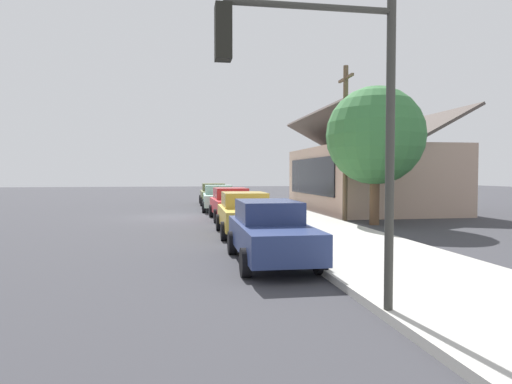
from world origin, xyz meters
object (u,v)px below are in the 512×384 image
object	(u,v)px
car_seafoam	(219,198)
car_navy	(270,231)
shade_tree	(375,136)
traffic_light_main	(325,95)
car_olive	(213,194)
fire_hydrant_red	(296,227)
utility_pole_wooden	(345,140)
car_mustard	(245,213)
car_cherry	(231,203)

from	to	relation	value
car_seafoam	car_navy	world-z (taller)	same
shade_tree	traffic_light_main	xyz separation A→B (m)	(12.57, -6.45, -0.52)
car_olive	traffic_light_main	size ratio (longest dim) A/B	0.91
car_olive	shade_tree	size ratio (longest dim) A/B	0.76
car_navy	traffic_light_main	distance (m)	5.51
car_seafoam	fire_hydrant_red	distance (m)	13.71
utility_pole_wooden	shade_tree	bearing A→B (deg)	25.94
car_olive	car_navy	world-z (taller)	same
car_navy	car_seafoam	bearing A→B (deg)	-179.69
car_seafoam	car_mustard	xyz separation A→B (m)	(11.46, 0.09, -0.00)
utility_pole_wooden	fire_hydrant_red	world-z (taller)	utility_pole_wooden
car_cherry	car_navy	world-z (taller)	same
car_seafoam	shade_tree	bearing A→B (deg)	36.37
car_cherry	car_seafoam	bearing A→B (deg)	-179.14
car_olive	utility_pole_wooden	xyz separation A→B (m)	(13.45, 5.43, 3.11)
car_mustard	fire_hydrant_red	world-z (taller)	car_mustard
car_mustard	traffic_light_main	xyz separation A→B (m)	(10.35, -0.23, 2.68)
car_seafoam	traffic_light_main	world-z (taller)	traffic_light_main
car_seafoam	car_mustard	world-z (taller)	same
car_seafoam	car_cherry	size ratio (longest dim) A/B	1.03
traffic_light_main	car_mustard	bearing A→B (deg)	178.71
utility_pole_wooden	fire_hydrant_red	bearing A→B (deg)	-33.67
car_olive	car_mustard	bearing A→B (deg)	0.64
car_olive	car_seafoam	size ratio (longest dim) A/B	0.99
car_olive	car_mustard	size ratio (longest dim) A/B	1.03
car_cherry	car_navy	xyz separation A→B (m)	(11.27, -0.21, -0.00)
car_seafoam	fire_hydrant_red	xyz separation A→B (m)	(13.62, 1.52, -0.32)
car_cherry	shade_tree	distance (m)	7.75
car_cherry	car_navy	size ratio (longest dim) A/B	0.98
shade_tree	traffic_light_main	bearing A→B (deg)	-27.17
car_cherry	traffic_light_main	world-z (taller)	traffic_light_main
car_olive	shade_tree	world-z (taller)	shade_tree
car_cherry	traffic_light_main	distance (m)	16.31
car_mustard	car_navy	size ratio (longest dim) A/B	0.97
traffic_light_main	car_navy	bearing A→B (deg)	178.64
car_navy	car_olive	bearing A→B (deg)	-179.88
car_mustard	traffic_light_main	world-z (taller)	traffic_light_main
car_mustard	car_navy	bearing A→B (deg)	-0.16
car_cherry	fire_hydrant_red	size ratio (longest dim) A/B	6.51
car_seafoam	traffic_light_main	distance (m)	21.98
car_seafoam	traffic_light_main	bearing A→B (deg)	1.67
traffic_light_main	fire_hydrant_red	distance (m)	8.88
car_olive	car_navy	size ratio (longest dim) A/B	1.00
car_cherry	car_mustard	distance (m)	5.73
car_navy	fire_hydrant_red	world-z (taller)	car_navy
car_mustard	car_olive	bearing A→B (deg)	-178.91
car_olive	fire_hydrant_red	xyz separation A→B (m)	(19.45, 1.43, -0.32)
car_cherry	utility_pole_wooden	world-z (taller)	utility_pole_wooden
car_olive	car_mustard	distance (m)	17.29
car_seafoam	fire_hydrant_red	size ratio (longest dim) A/B	6.70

